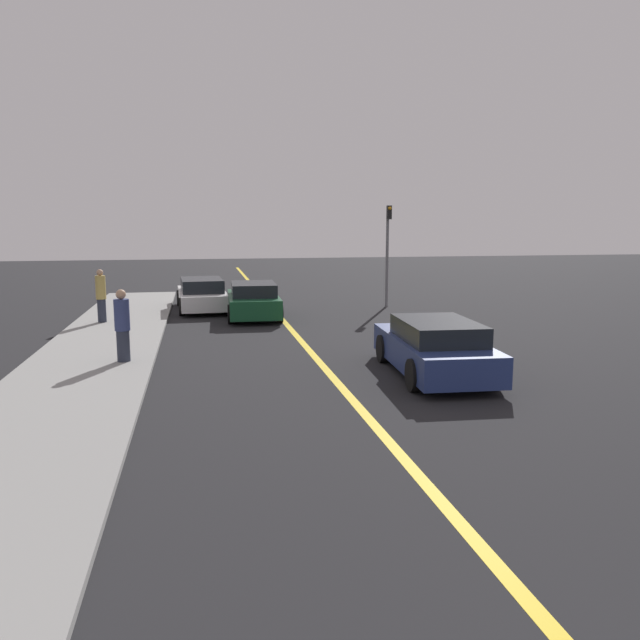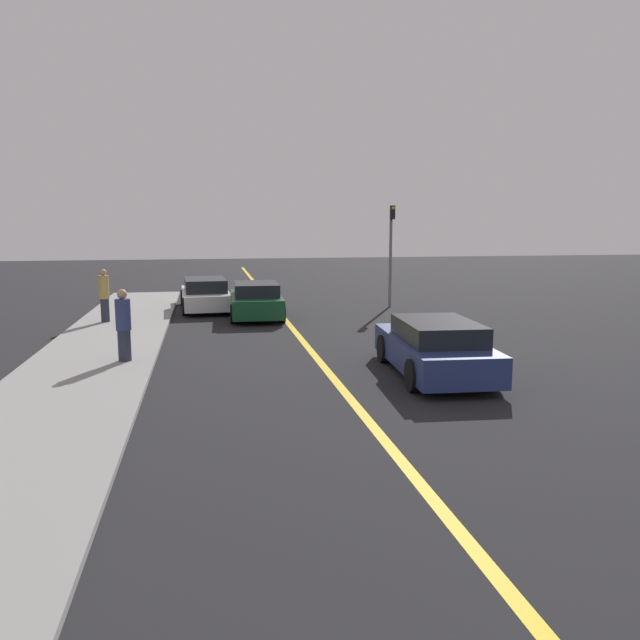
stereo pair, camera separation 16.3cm
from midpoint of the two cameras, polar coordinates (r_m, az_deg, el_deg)
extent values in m
cube|color=gold|center=(19.35, -1.75, -1.44)|extent=(0.20, 60.00, 0.01)
cube|color=gray|center=(16.64, -19.83, -3.51)|extent=(3.12, 30.44, 0.11)
cube|color=navy|center=(14.62, 10.67, -2.93)|extent=(2.07, 4.58, 0.66)
cube|color=black|center=(14.31, 11.05, -0.95)|extent=(1.73, 2.56, 0.44)
cylinder|color=black|center=(15.74, 6.14, -2.62)|extent=(0.26, 0.70, 0.69)
cylinder|color=black|center=(16.21, 12.06, -2.43)|extent=(0.26, 0.70, 0.69)
cylinder|color=black|center=(13.11, 8.89, -5.03)|extent=(0.26, 0.70, 0.69)
cylinder|color=black|center=(13.68, 15.85, -4.69)|extent=(0.26, 0.70, 0.69)
cube|color=#144728|center=(23.07, -5.67, 1.50)|extent=(1.90, 4.20, 0.67)
cube|color=black|center=(22.80, -5.65, 2.84)|extent=(1.63, 2.33, 0.45)
cylinder|color=black|center=(24.34, -7.81, 1.42)|extent=(0.24, 0.68, 0.67)
cylinder|color=black|center=(24.42, -3.85, 1.51)|extent=(0.24, 0.68, 0.67)
cylinder|color=black|center=(21.79, -7.70, 0.55)|extent=(0.24, 0.68, 0.67)
cylinder|color=black|center=(21.88, -3.28, 0.65)|extent=(0.24, 0.68, 0.67)
cube|color=silver|center=(25.45, -10.25, 2.02)|extent=(2.04, 4.63, 0.60)
cube|color=black|center=(25.17, -10.28, 3.19)|extent=(1.71, 2.58, 0.50)
cylinder|color=black|center=(26.83, -12.22, 1.99)|extent=(0.26, 0.69, 0.68)
cylinder|color=black|center=(26.92, -8.63, 2.12)|extent=(0.26, 0.69, 0.68)
cylinder|color=black|center=(24.04, -12.03, 1.21)|extent=(0.26, 0.69, 0.68)
cylinder|color=black|center=(24.14, -8.03, 1.36)|extent=(0.26, 0.69, 0.68)
cylinder|color=#282D3D|center=(16.05, -17.16, -2.23)|extent=(0.31, 0.31, 0.77)
cylinder|color=navy|center=(15.92, -17.29, 0.48)|extent=(0.37, 0.37, 0.77)
sphere|color=tan|center=(15.86, -17.37, 2.28)|extent=(0.24, 0.24, 0.24)
cylinder|color=#282D3D|center=(22.55, -18.86, 0.85)|extent=(0.28, 0.28, 0.79)
cylinder|color=tan|center=(22.46, -18.96, 2.86)|extent=(0.34, 0.34, 0.79)
sphere|color=tan|center=(22.42, -19.02, 4.15)|extent=(0.22, 0.22, 0.22)
cylinder|color=slate|center=(25.92, 6.64, 5.76)|extent=(0.12, 0.12, 4.15)
cube|color=black|center=(25.71, 6.83, 9.74)|extent=(0.18, 0.18, 0.55)
sphere|color=orange|center=(25.63, 6.90, 10.11)|extent=(0.14, 0.14, 0.14)
camera|label=1|loc=(0.08, -89.67, 0.05)|focal=35.00mm
camera|label=2|loc=(0.08, 90.33, -0.05)|focal=35.00mm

